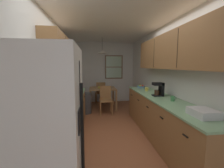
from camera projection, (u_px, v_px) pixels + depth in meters
name	position (u px, v px, depth m)	size (l,w,h in m)	color
ground_plane	(110.00, 124.00, 4.02)	(12.00, 12.00, 0.00)	brown
wall_left	(56.00, 78.00, 3.70)	(0.10, 9.00, 2.55)	silver
wall_right	(160.00, 77.00, 4.03)	(0.10, 9.00, 2.55)	silver
wall_back	(103.00, 72.00, 6.48)	(4.40, 0.10, 2.55)	silver
ceiling_slab	(110.00, 24.00, 3.71)	(4.40, 9.00, 0.08)	white
refrigerator	(45.00, 133.00, 1.54)	(0.75, 0.80, 1.76)	white
stove_range	(58.00, 137.00, 2.30)	(0.66, 0.60, 1.10)	silver
microwave_over_range	(46.00, 57.00, 2.13)	(0.39, 0.63, 0.31)	white
counter_left	(70.00, 113.00, 3.56)	(0.64, 1.96, 0.90)	olive
upper_cabinets_left	(61.00, 52.00, 3.32)	(0.33, 2.04, 0.62)	olive
counter_right	(161.00, 118.00, 3.23)	(0.64, 3.32, 0.90)	olive
upper_cabinets_right	(171.00, 51.00, 3.02)	(0.33, 3.00, 0.72)	olive
dining_table	(103.00, 91.00, 5.50)	(0.95, 0.89, 0.75)	olive
dining_chair_near	(106.00, 99.00, 4.88)	(0.40, 0.40, 0.90)	olive
dining_chair_far	(100.00, 92.00, 6.15)	(0.44, 0.44, 0.90)	olive
pendant_light	(102.00, 52.00, 5.33)	(0.32, 0.32, 0.54)	black
back_window	(114.00, 67.00, 6.43)	(0.75, 0.05, 1.00)	brown
trash_bin	(86.00, 103.00, 4.92)	(0.36, 0.36, 0.68)	#3F3F42
storage_canister	(62.00, 98.00, 2.65)	(0.13, 0.13, 0.20)	#D84C19
dish_towel	(82.00, 130.00, 2.48)	(0.02, 0.16, 0.24)	beige
coffee_maker	(159.00, 89.00, 3.30)	(0.22, 0.18, 0.30)	black
mug_by_coffeemaker	(173.00, 98.00, 2.84)	(0.11, 0.08, 0.10)	#3F7F4C
mug_spare	(147.00, 89.00, 3.96)	(0.11, 0.08, 0.09)	#E5CC4C
fruit_bowl	(141.00, 87.00, 4.51)	(0.24, 0.24, 0.09)	#597F9E
dish_rack	(203.00, 113.00, 1.97)	(0.28, 0.34, 0.10)	silver
table_serving_bowl	(101.00, 87.00, 5.44)	(0.19, 0.19, 0.06)	#E0D14C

